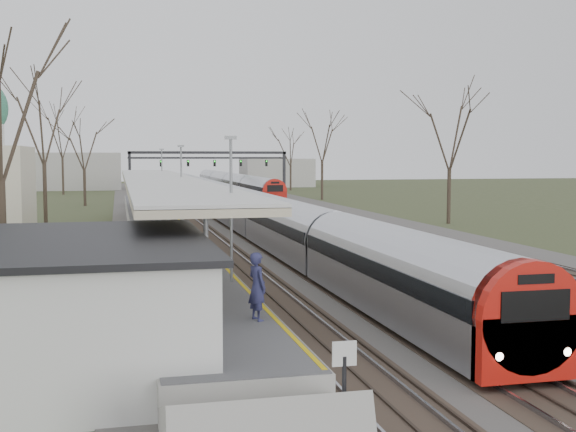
# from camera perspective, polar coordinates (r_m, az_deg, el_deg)

# --- Properties ---
(track_bed) EXTENTS (24.00, 160.00, 0.22)m
(track_bed) POSITION_cam_1_polar(r_m,az_deg,el_deg) (66.78, -3.10, 0.16)
(track_bed) COLOR #474442
(track_bed) RESTS_ON ground
(platform) EXTENTS (3.50, 69.00, 1.00)m
(platform) POSITION_cam_1_polar(r_m,az_deg,el_deg) (48.33, -10.33, -1.13)
(platform) COLOR #9E9B93
(platform) RESTS_ON ground
(canopy) EXTENTS (4.10, 50.00, 3.11)m
(canopy) POSITION_cam_1_polar(r_m,az_deg,el_deg) (43.60, -10.08, 2.77)
(canopy) COLOR slate
(canopy) RESTS_ON platform
(station_building) EXTENTS (6.00, 9.00, 3.20)m
(station_building) POSITION_cam_1_polar(r_m,az_deg,el_deg) (18.93, -16.24, -6.91)
(station_building) COLOR silver
(station_building) RESTS_ON ground
(signal_gantry) EXTENTS (21.00, 0.59, 6.08)m
(signal_gantry) POSITION_cam_1_polar(r_m,az_deg,el_deg) (96.24, -6.26, 4.41)
(signal_gantry) COLOR black
(signal_gantry) RESTS_ON ground
(tree_west_far) EXTENTS (5.50, 5.50, 11.33)m
(tree_west_far) POSITION_cam_1_polar(r_m,az_deg,el_deg) (58.85, -18.79, 7.06)
(tree_west_far) COLOR #2D231C
(tree_west_far) RESTS_ON ground
(tree_east_far) EXTENTS (5.00, 5.00, 10.30)m
(tree_east_far) POSITION_cam_1_polar(r_m,az_deg,el_deg) (58.41, 12.68, 6.49)
(tree_east_far) COLOR #2D231C
(tree_east_far) RESTS_ON ground
(train_near) EXTENTS (2.62, 90.21, 3.05)m
(train_near) POSITION_cam_1_polar(r_m,az_deg,el_deg) (59.81, -4.61, 0.98)
(train_near) COLOR #9C9EA6
(train_near) RESTS_ON ground
(train_far) EXTENTS (2.62, 60.21, 3.05)m
(train_far) POSITION_cam_1_polar(r_m,az_deg,el_deg) (104.85, -4.49, 2.57)
(train_far) COLOR #9C9EA6
(train_far) RESTS_ON ground
(passenger) EXTENTS (0.64, 0.78, 1.84)m
(passenger) POSITION_cam_1_polar(r_m,az_deg,el_deg) (19.15, -2.45, -5.61)
(passenger) COLOR navy
(passenger) RESTS_ON platform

